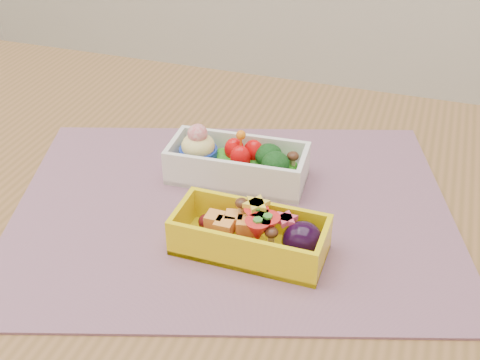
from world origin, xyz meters
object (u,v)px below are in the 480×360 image
(bento_white, at_px, (237,163))
(placemat, at_px, (232,210))
(table, at_px, (205,286))
(bento_yellow, at_px, (253,234))

(bento_white, bearing_deg, placemat, -79.29)
(table, height_order, bento_white, bento_white)
(bento_white, height_order, bento_yellow, bento_white)
(table, distance_m, placemat, 0.11)
(placemat, relative_size, bento_white, 2.91)
(bento_white, distance_m, bento_yellow, 0.14)
(placemat, distance_m, bento_white, 0.07)
(bento_yellow, bearing_deg, placemat, 125.45)
(bento_yellow, bearing_deg, table, 153.55)
(placemat, bearing_deg, bento_yellow, -54.95)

